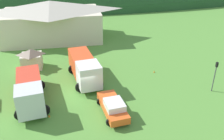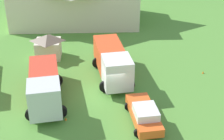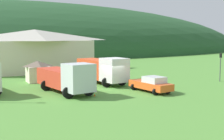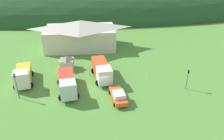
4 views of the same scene
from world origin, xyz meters
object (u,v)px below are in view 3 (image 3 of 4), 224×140
Objects in this scene: depot_building at (35,50)px; traffic_light_east at (220,64)px; service_pickup_orange at (151,84)px; heavy_rig_white at (103,69)px; tow_truck_silver at (67,78)px; traffic_cone_near_pickup at (95,96)px; play_shed_cream at (38,71)px; traffic_cone_mid_row at (162,78)px.

depot_building reaches higher than traffic_light_east.
service_pickup_orange is (6.46, -23.83, -2.65)m from depot_building.
heavy_rig_white is at bearing 160.16° from traffic_light_east.
tow_truck_silver is 19.95m from traffic_light_east.
tow_truck_silver is at bearing 125.57° from traffic_cone_near_pickup.
service_pickup_orange is 11.31× the size of traffic_cone_near_pickup.
play_shed_cream is 5.18× the size of traffic_cone_mid_row.
depot_building reaches higher than tow_truck_silver.
tow_truck_silver reaches higher than play_shed_cream.
play_shed_cream is at bearing 164.59° from traffic_cone_mid_row.
heavy_rig_white reaches higher than traffic_cone_mid_row.
heavy_rig_white is at bearing -176.65° from traffic_cone_mid_row.
traffic_light_east reaches higher than play_shed_cream.
traffic_light_east is at bearing -25.63° from play_shed_cream.
heavy_rig_white is at bearing 58.91° from traffic_cone_near_pickup.
heavy_rig_white is 1.56× the size of service_pickup_orange.
play_shed_cream is at bearing 103.26° from traffic_cone_near_pickup.
traffic_light_east reaches higher than traffic_cone_near_pickup.
depot_building is 24.83m from service_pickup_orange.
service_pickup_orange is (2.14, -7.21, -0.95)m from heavy_rig_white.
depot_building is at bearing 90.79° from traffic_cone_near_pickup.
tow_truck_silver is at bearing -64.10° from heavy_rig_white.
tow_truck_silver is at bearing -118.77° from service_pickup_orange.
service_pickup_orange is 10.44m from traffic_cone_mid_row.
traffic_light_east is at bearing 93.45° from service_pickup_orange.
traffic_cone_near_pickup is (-18.01, -1.58, -2.24)m from traffic_light_east.
traffic_cone_mid_row is (-4.91, 5.59, -2.24)m from traffic_light_east.
depot_building is 21.23m from traffic_cone_mid_row.
service_pickup_orange is at bearing -5.38° from traffic_cone_near_pickup.
play_shed_cream is 0.34× the size of heavy_rig_white.
traffic_light_east is 7.77m from traffic_cone_mid_row.
traffic_cone_mid_row is at bearing 131.24° from service_pickup_orange.
depot_building is 5.01× the size of traffic_light_east.
traffic_cone_mid_row is (13.09, 7.17, 0.00)m from traffic_cone_near_pickup.
heavy_rig_white is at bearing 115.11° from tow_truck_silver.
depot_building is 3.38× the size of service_pickup_orange.
service_pickup_orange is at bearing -169.69° from traffic_light_east.
heavy_rig_white reaches higher than service_pickup_orange.
traffic_cone_mid_row is at bearing 85.28° from heavy_rig_white.
traffic_cone_mid_row reaches higher than traffic_cone_near_pickup.
heavy_rig_white is 17.62× the size of traffic_cone_near_pickup.
play_shed_cream is 0.53× the size of service_pickup_orange.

